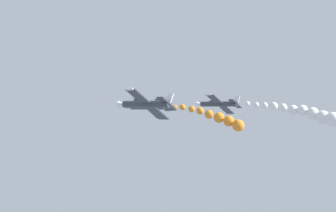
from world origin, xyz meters
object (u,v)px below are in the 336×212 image
(airplane_lead, at_px, (147,107))
(airplane_right_inner, at_px, (218,104))
(airplane_left_inner, at_px, (145,105))
(airplane_left_outer, at_px, (145,104))

(airplane_lead, height_order, airplane_right_inner, airplane_right_inner)
(airplane_lead, distance_m, airplane_left_inner, 16.37)
(airplane_left_inner, bearing_deg, airplane_right_inner, 0.18)
(airplane_lead, relative_size, airplane_left_outer, 1.00)
(airplane_left_outer, bearing_deg, airplane_lead, 40.39)
(airplane_lead, relative_size, airplane_right_inner, 1.00)
(airplane_right_inner, xyz_separation_m, airplane_left_outer, (-35.17, -10.08, -0.19))
(airplane_left_inner, xyz_separation_m, airplane_right_inner, (23.69, 0.07, 0.29))
(airplane_lead, distance_m, airplane_left_outer, 31.59)
(airplane_left_outer, bearing_deg, airplane_right_inner, 15.99)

